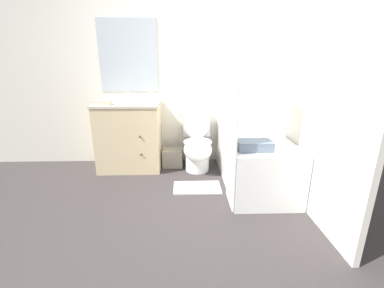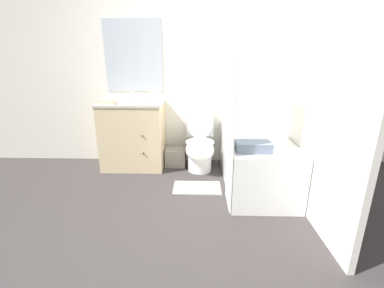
{
  "view_description": "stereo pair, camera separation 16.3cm",
  "coord_description": "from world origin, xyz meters",
  "px_view_note": "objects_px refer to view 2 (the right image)",
  "views": [
    {
      "loc": [
        -0.02,
        -1.93,
        1.38
      ],
      "look_at": [
        0.07,
        0.76,
        0.54
      ],
      "focal_mm": 24.0,
      "sensor_mm": 36.0,
      "label": 1
    },
    {
      "loc": [
        0.15,
        -1.93,
        1.38
      ],
      "look_at": [
        0.07,
        0.76,
        0.54
      ],
      "focal_mm": 24.0,
      "sensor_mm": 36.0,
      "label": 2
    }
  ],
  "objects_px": {
    "sink_faucet": "(135,98)",
    "toilet": "(200,145)",
    "soap_dispenser": "(155,97)",
    "hand_towel_folded": "(107,102)",
    "bathtub": "(254,160)",
    "bath_towel_folded": "(253,146)",
    "vanity_cabinet": "(134,135)",
    "wastebasket": "(176,157)",
    "bath_mat": "(197,188)",
    "tissue_box": "(140,99)"
  },
  "relations": [
    {
      "from": "bathtub",
      "to": "wastebasket",
      "type": "height_order",
      "value": "bathtub"
    },
    {
      "from": "bath_mat",
      "to": "hand_towel_folded",
      "type": "bearing_deg",
      "value": 156.01
    },
    {
      "from": "sink_faucet",
      "to": "soap_dispenser",
      "type": "distance_m",
      "value": 0.35
    },
    {
      "from": "toilet",
      "to": "bath_towel_folded",
      "type": "height_order",
      "value": "toilet"
    },
    {
      "from": "bath_towel_folded",
      "to": "bath_mat",
      "type": "relative_size",
      "value": 0.61
    },
    {
      "from": "vanity_cabinet",
      "to": "wastebasket",
      "type": "xyz_separation_m",
      "value": [
        0.56,
        0.04,
        -0.34
      ]
    },
    {
      "from": "sink_faucet",
      "to": "bath_mat",
      "type": "height_order",
      "value": "sink_faucet"
    },
    {
      "from": "wastebasket",
      "to": "tissue_box",
      "type": "xyz_separation_m",
      "value": [
        -0.45,
        0.02,
        0.82
      ]
    },
    {
      "from": "toilet",
      "to": "wastebasket",
      "type": "distance_m",
      "value": 0.43
    },
    {
      "from": "vanity_cabinet",
      "to": "hand_towel_folded",
      "type": "relative_size",
      "value": 4.24
    },
    {
      "from": "hand_towel_folded",
      "to": "bath_towel_folded",
      "type": "xyz_separation_m",
      "value": [
        1.68,
        -0.84,
        -0.3
      ]
    },
    {
      "from": "bath_towel_folded",
      "to": "vanity_cabinet",
      "type": "bearing_deg",
      "value": 144.87
    },
    {
      "from": "sink_faucet",
      "to": "soap_dispenser",
      "type": "xyz_separation_m",
      "value": [
        0.31,
        -0.15,
        0.04
      ]
    },
    {
      "from": "toilet",
      "to": "wastebasket",
      "type": "relative_size",
      "value": 3.22
    },
    {
      "from": "hand_towel_folded",
      "to": "soap_dispenser",
      "type": "bearing_deg",
      "value": 17.41
    },
    {
      "from": "bath_towel_folded",
      "to": "bath_mat",
      "type": "height_order",
      "value": "bath_towel_folded"
    },
    {
      "from": "bathtub",
      "to": "bath_towel_folded",
      "type": "height_order",
      "value": "bath_towel_folded"
    },
    {
      "from": "toilet",
      "to": "hand_towel_folded",
      "type": "distance_m",
      "value": 1.31
    },
    {
      "from": "toilet",
      "to": "bathtub",
      "type": "bearing_deg",
      "value": -30.43
    },
    {
      "from": "sink_faucet",
      "to": "wastebasket",
      "type": "height_order",
      "value": "sink_faucet"
    },
    {
      "from": "soap_dispenser",
      "to": "bath_towel_folded",
      "type": "xyz_separation_m",
      "value": [
        1.1,
        -1.03,
        -0.35
      ]
    },
    {
      "from": "tissue_box",
      "to": "hand_towel_folded",
      "type": "bearing_deg",
      "value": -151.6
    },
    {
      "from": "sink_faucet",
      "to": "bathtub",
      "type": "bearing_deg",
      "value": -22.97
    },
    {
      "from": "bathtub",
      "to": "soap_dispenser",
      "type": "xyz_separation_m",
      "value": [
        -1.24,
        0.5,
        0.68
      ]
    },
    {
      "from": "vanity_cabinet",
      "to": "wastebasket",
      "type": "relative_size",
      "value": 3.25
    },
    {
      "from": "bathtub",
      "to": "soap_dispenser",
      "type": "bearing_deg",
      "value": 157.92
    },
    {
      "from": "wastebasket",
      "to": "tissue_box",
      "type": "relative_size",
      "value": 1.87
    },
    {
      "from": "vanity_cabinet",
      "to": "sink_faucet",
      "type": "height_order",
      "value": "sink_faucet"
    },
    {
      "from": "soap_dispenser",
      "to": "bath_mat",
      "type": "height_order",
      "value": "soap_dispenser"
    },
    {
      "from": "vanity_cabinet",
      "to": "tissue_box",
      "type": "distance_m",
      "value": 0.5
    },
    {
      "from": "bath_towel_folded",
      "to": "sink_faucet",
      "type": "bearing_deg",
      "value": 140.11
    },
    {
      "from": "sink_faucet",
      "to": "tissue_box",
      "type": "bearing_deg",
      "value": -49.89
    },
    {
      "from": "toilet",
      "to": "bath_towel_folded",
      "type": "relative_size",
      "value": 2.67
    },
    {
      "from": "vanity_cabinet",
      "to": "bathtub",
      "type": "height_order",
      "value": "vanity_cabinet"
    },
    {
      "from": "vanity_cabinet",
      "to": "toilet",
      "type": "xyz_separation_m",
      "value": [
        0.9,
        -0.09,
        -0.11
      ]
    },
    {
      "from": "soap_dispenser",
      "to": "tissue_box",
      "type": "bearing_deg",
      "value": 173.3
    },
    {
      "from": "tissue_box",
      "to": "hand_towel_folded",
      "type": "xyz_separation_m",
      "value": [
        -0.38,
        -0.21,
        -0.01
      ]
    },
    {
      "from": "vanity_cabinet",
      "to": "bath_towel_folded",
      "type": "xyz_separation_m",
      "value": [
        1.41,
        -0.99,
        0.16
      ]
    },
    {
      "from": "vanity_cabinet",
      "to": "bath_mat",
      "type": "xyz_separation_m",
      "value": [
        0.87,
        -0.66,
        -0.45
      ]
    },
    {
      "from": "toilet",
      "to": "bathtub",
      "type": "relative_size",
      "value": 0.6
    },
    {
      "from": "bath_mat",
      "to": "bathtub",
      "type": "bearing_deg",
      "value": 15.42
    },
    {
      "from": "bathtub",
      "to": "wastebasket",
      "type": "relative_size",
      "value": 5.36
    },
    {
      "from": "sink_faucet",
      "to": "toilet",
      "type": "xyz_separation_m",
      "value": [
        0.9,
        -0.28,
        -0.58
      ]
    },
    {
      "from": "soap_dispenser",
      "to": "hand_towel_folded",
      "type": "bearing_deg",
      "value": -162.59
    },
    {
      "from": "tissue_box",
      "to": "soap_dispenser",
      "type": "xyz_separation_m",
      "value": [
        0.2,
        -0.02,
        0.03
      ]
    },
    {
      "from": "wastebasket",
      "to": "hand_towel_folded",
      "type": "xyz_separation_m",
      "value": [
        -0.83,
        -0.19,
        0.8
      ]
    },
    {
      "from": "soap_dispenser",
      "to": "hand_towel_folded",
      "type": "xyz_separation_m",
      "value": [
        -0.58,
        -0.18,
        -0.05
      ]
    },
    {
      "from": "sink_faucet",
      "to": "toilet",
      "type": "height_order",
      "value": "sink_faucet"
    },
    {
      "from": "bathtub",
      "to": "toilet",
      "type": "bearing_deg",
      "value": 149.57
    },
    {
      "from": "sink_faucet",
      "to": "bath_towel_folded",
      "type": "bearing_deg",
      "value": -39.89
    }
  ]
}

